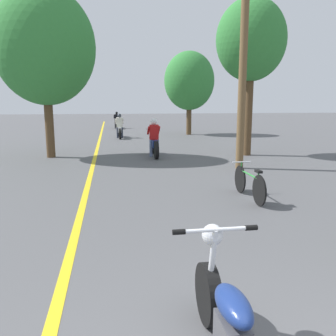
{
  "coord_description": "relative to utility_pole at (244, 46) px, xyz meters",
  "views": [
    {
      "loc": [
        -1.09,
        -1.44,
        2.11
      ],
      "look_at": [
        -0.06,
        4.89,
        0.9
      ],
      "focal_mm": 38.0,
      "sensor_mm": 36.0,
      "label": 1
    }
  ],
  "objects": [
    {
      "name": "roadside_tree_right_near",
      "position": [
        1.29,
        2.66,
        0.59
      ],
      "size": [
        2.66,
        2.4,
        5.91
      ],
      "color": "#513A23",
      "rests_on": "ground"
    },
    {
      "name": "utility_pole",
      "position": [
        0.0,
        0.0,
        0.0
      ],
      "size": [
        1.1,
        0.24,
        7.31
      ],
      "color": "brown",
      "rests_on": "ground"
    },
    {
      "name": "lane_stripe_center",
      "position": [
        -4.64,
        3.69,
        -3.75
      ],
      "size": [
        0.14,
        48.0,
        0.01
      ],
      "primitive_type": "cube",
      "color": "yellow",
      "rests_on": "ground"
    },
    {
      "name": "motorcycle_foreground",
      "position": [
        -3.15,
        -8.26,
        -3.34
      ],
      "size": [
        0.76,
        1.95,
        1.03
      ],
      "color": "black",
      "rests_on": "ground"
    },
    {
      "name": "motorcycle_rider_mid",
      "position": [
        -3.49,
        10.26,
        -3.22
      ],
      "size": [
        0.5,
        2.11,
        1.41
      ],
      "color": "black",
      "rests_on": "ground"
    },
    {
      "name": "bicycle_parked",
      "position": [
        -1.07,
        -3.47,
        -3.4
      ],
      "size": [
        0.44,
        1.73,
        0.75
      ],
      "color": "black",
      "rests_on": "ground"
    },
    {
      "name": "motorcycle_rider_far",
      "position": [
        -3.5,
        17.72,
        -3.25
      ],
      "size": [
        0.5,
        2.09,
        1.31
      ],
      "color": "black",
      "rests_on": "ground"
    },
    {
      "name": "roadside_tree_right_far",
      "position": [
        0.95,
        11.7,
        -0.4
      ],
      "size": [
        3.15,
        2.84,
        5.18
      ],
      "color": "#513A23",
      "rests_on": "ground"
    },
    {
      "name": "roadside_tree_left",
      "position": [
        -6.29,
        3.34,
        0.29
      ],
      "size": [
        3.65,
        3.29,
        6.16
      ],
      "color": "#513A23",
      "rests_on": "ground"
    },
    {
      "name": "motorcycle_rider_lead",
      "position": [
        -2.37,
        2.94,
        -3.19
      ],
      "size": [
        0.5,
        2.05,
        1.46
      ],
      "color": "black",
      "rests_on": "ground"
    }
  ]
}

